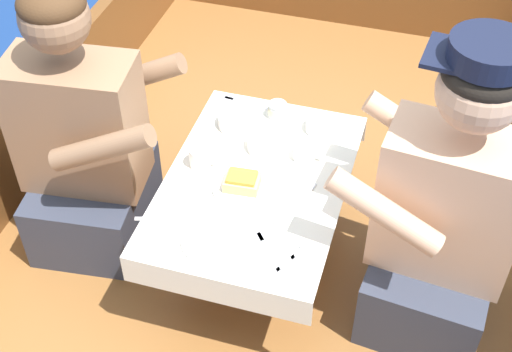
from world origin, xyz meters
TOP-DOWN VIEW (x-y plane):
  - ground_plane at (0.00, 0.00)m, footprint 60.00×60.00m
  - boat_deck at (0.00, 0.00)m, footprint 1.97×3.41m
  - cockpit_table at (0.00, 0.03)m, footprint 0.56×0.82m
  - person_port at (-0.58, 0.01)m, footprint 0.56×0.49m
  - person_starboard at (0.58, -0.01)m, footprint 0.55×0.48m
  - plate_sandwich at (-0.03, -0.01)m, footprint 0.19×0.19m
  - plate_bread at (-0.04, -0.24)m, footprint 0.20×0.20m
  - sandwich at (-0.03, -0.01)m, footprint 0.11×0.09m
  - bowl_port_near at (-0.01, 0.19)m, footprint 0.13×0.13m
  - bowl_starboard_near at (-0.14, 0.28)m, footprint 0.14×0.14m
  - bowl_center_far at (0.14, 0.34)m, footprint 0.11×0.11m
  - coffee_cup_port at (0.12, 0.18)m, footprint 0.10×0.07m
  - coffee_cup_starboard at (-0.19, 0.05)m, footprint 0.10×0.07m
  - tin_can at (-0.02, 0.37)m, footprint 0.07×0.07m
  - utensil_fork_starboard at (-0.16, 0.41)m, footprint 0.17×0.04m
  - utensil_spoon_port at (0.20, -0.23)m, footprint 0.09×0.16m
  - utensil_spoon_center at (0.13, -0.15)m, footprint 0.11×0.15m
  - utensil_knife_starboard at (-0.22, -0.21)m, footprint 0.17×0.06m
  - utensil_knife_port at (0.16, -0.01)m, footprint 0.06×0.17m
  - utensil_fork_port at (0.11, -0.23)m, footprint 0.12×0.15m

SIDE VIEW (x-z plane):
  - ground_plane at x=0.00m, z-range 0.00..0.00m
  - boat_deck at x=0.00m, z-range 0.00..0.32m
  - cockpit_table at x=0.00m, z-range 0.47..0.85m
  - utensil_fork_starboard at x=-0.16m, z-range 0.70..0.70m
  - utensil_knife_starboard at x=-0.22m, z-range 0.70..0.70m
  - utensil_knife_port at x=0.16m, z-range 0.70..0.70m
  - utensil_fork_port at x=0.11m, z-range 0.70..0.70m
  - utensil_spoon_port at x=0.20m, z-range 0.70..0.71m
  - utensil_spoon_center at x=0.13m, z-range 0.70..0.71m
  - plate_sandwich at x=-0.03m, z-range 0.70..0.71m
  - plate_bread at x=-0.04m, z-range 0.70..0.71m
  - person_port at x=-0.58m, z-range 0.23..1.21m
  - bowl_center_far at x=0.14m, z-range 0.70..0.74m
  - bowl_port_near at x=-0.01m, z-range 0.70..0.74m
  - bowl_starboard_near at x=-0.14m, z-range 0.70..0.74m
  - coffee_cup_port at x=0.12m, z-range 0.70..0.75m
  - tin_can at x=-0.02m, z-range 0.70..0.75m
  - sandwich at x=-0.03m, z-range 0.71..0.75m
  - coffee_cup_starboard at x=-0.19m, z-range 0.70..0.77m
  - person_starboard at x=0.58m, z-range 0.23..1.26m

